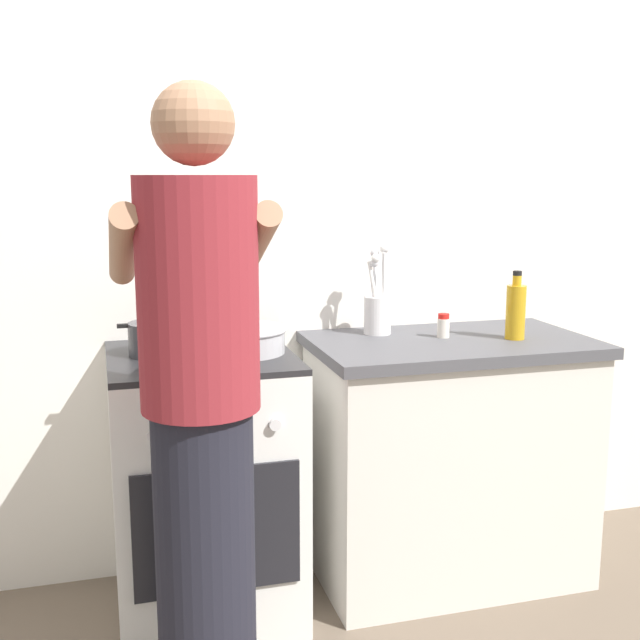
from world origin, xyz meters
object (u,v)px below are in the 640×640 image
at_px(oil_bottle, 516,311).
at_px(pot, 156,339).
at_px(spice_bottle, 443,326).
at_px(mixing_bowl, 243,339).
at_px(utensil_crock, 377,309).
at_px(stove_range, 204,484).
at_px(person, 201,423).

bearing_deg(oil_bottle, pot, 176.09).
bearing_deg(spice_bottle, mixing_bowl, -176.35).
bearing_deg(utensil_crock, oil_bottle, -26.23).
distance_m(pot, oil_bottle, 1.26).
xyz_separation_m(utensil_crock, spice_bottle, (0.21, -0.13, -0.05)).
height_order(stove_range, person, person).
height_order(pot, utensil_crock, utensil_crock).
bearing_deg(mixing_bowl, utensil_crock, 18.01).
distance_m(mixing_bowl, spice_bottle, 0.74).
relative_size(oil_bottle, person, 0.14).
relative_size(mixing_bowl, oil_bottle, 1.18).
xyz_separation_m(stove_range, spice_bottle, (0.88, 0.04, 0.49)).
xyz_separation_m(stove_range, utensil_crock, (0.67, 0.16, 0.54)).
relative_size(spice_bottle, oil_bottle, 0.36).
bearing_deg(pot, mixing_bowl, -8.19).
relative_size(stove_range, oil_bottle, 3.66).
xyz_separation_m(utensil_crock, oil_bottle, (0.45, -0.22, 0.01)).
relative_size(pot, utensil_crock, 0.73).
relative_size(pot, mixing_bowl, 0.83).
relative_size(mixing_bowl, spice_bottle, 3.33).
height_order(stove_range, mixing_bowl, mixing_bowl).
bearing_deg(mixing_bowl, stove_range, 175.90).
bearing_deg(spice_bottle, person, -146.34).
height_order(spice_bottle, oil_bottle, oil_bottle).
xyz_separation_m(stove_range, pot, (-0.14, 0.03, 0.50)).
bearing_deg(pot, oil_bottle, -3.91).
height_order(mixing_bowl, spice_bottle, spice_bottle).
xyz_separation_m(pot, person, (0.06, -0.63, -0.09)).
xyz_separation_m(stove_range, mixing_bowl, (0.14, -0.01, 0.50)).
bearing_deg(spice_bottle, stove_range, -177.58).
bearing_deg(stove_range, person, -97.16).
bearing_deg(mixing_bowl, person, -110.04).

